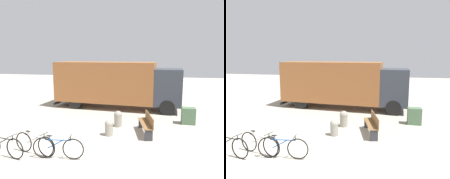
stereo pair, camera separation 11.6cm
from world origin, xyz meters
TOP-DOWN VIEW (x-y plane):
  - ground_plane at (0.00, 0.00)m, footprint 60.00×60.00m
  - delivery_truck at (0.28, 7.47)m, footprint 8.57×2.77m
  - park_bench at (2.62, 2.79)m, footprint 0.80×1.86m
  - bicycle_near at (-2.24, -0.54)m, footprint 1.80×0.49m
  - bicycle_middle at (-1.25, -0.15)m, footprint 1.79×0.53m
  - bicycle_far at (-0.27, -0.31)m, footprint 1.82×0.44m
  - bollard_near_bench at (0.97, 2.24)m, footprint 0.38×0.38m
  - bollard_far_bench at (1.15, 3.56)m, footprint 0.41×0.41m
  - utility_box at (4.68, 4.72)m, footprint 0.69×0.50m

SIDE VIEW (x-z plane):
  - ground_plane at x=0.00m, z-range 0.00..0.00m
  - bollard_near_bench at x=0.97m, z-range 0.02..0.76m
  - bicycle_near at x=-2.24m, z-range -0.03..0.83m
  - bicycle_middle at x=-1.25m, z-range -0.03..0.83m
  - bicycle_far at x=-0.27m, z-range -0.03..0.83m
  - bollard_far_bench at x=1.15m, z-range 0.03..0.84m
  - utility_box at x=4.68m, z-range 0.00..0.87m
  - park_bench at x=2.62m, z-range 0.06..0.99m
  - delivery_truck at x=0.28m, z-range 0.17..3.29m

